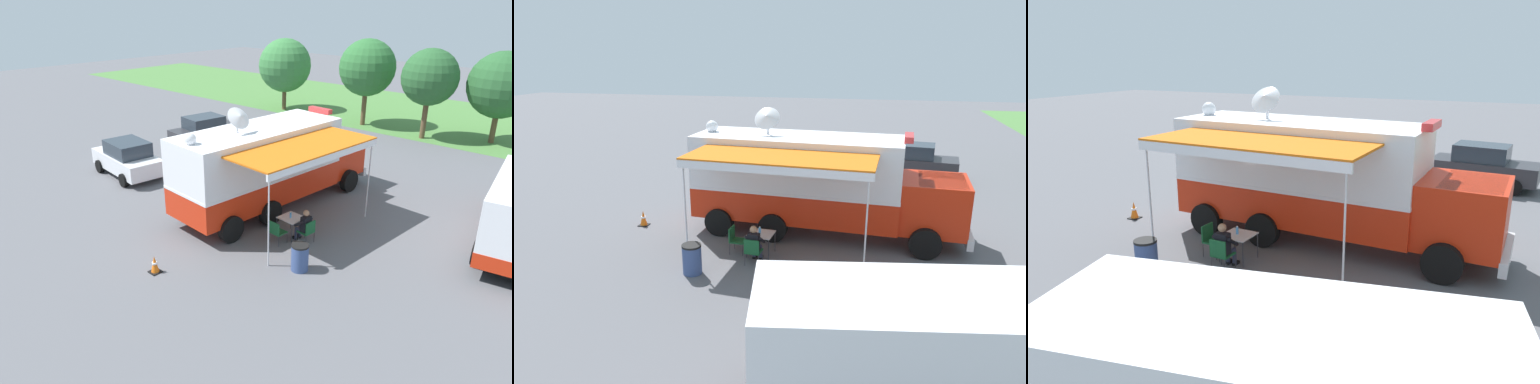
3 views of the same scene
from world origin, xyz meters
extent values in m
plane|color=#5B5B60|center=(0.00, 0.00, 0.00)|extent=(100.00, 100.00, 0.00)
cube|color=silver|center=(-3.27, 1.63, 0.00)|extent=(0.42, 4.80, 0.01)
cube|color=red|center=(0.00, 0.00, 1.15)|extent=(2.95, 7.34, 1.10)
cube|color=white|center=(0.00, 0.00, 2.55)|extent=(2.95, 7.34, 1.70)
cube|color=white|center=(0.00, 0.00, 1.70)|extent=(2.97, 7.36, 0.10)
cube|color=red|center=(0.29, 4.64, 1.45)|extent=(2.43, 2.24, 1.70)
cube|color=#28333D|center=(0.30, 4.84, 1.95)|extent=(2.24, 1.60, 0.70)
cube|color=silver|center=(0.36, 5.77, 0.55)|extent=(2.38, 0.35, 0.36)
cylinder|color=black|center=(-0.97, 4.52, 0.50)|extent=(0.36, 1.02, 1.00)
cylinder|color=black|center=(1.53, 4.36, 0.50)|extent=(0.36, 1.02, 1.00)
cylinder|color=black|center=(-1.28, -0.46, 0.50)|extent=(0.36, 1.02, 1.00)
cylinder|color=black|center=(1.21, -0.62, 0.50)|extent=(0.36, 1.02, 1.00)
cylinder|color=black|center=(-1.41, -2.44, 0.50)|extent=(0.36, 1.02, 1.00)
cylinder|color=black|center=(1.09, -2.59, 0.50)|extent=(0.36, 1.02, 1.00)
cube|color=white|center=(0.00, 0.00, 3.45)|extent=(2.95, 7.34, 0.10)
cube|color=red|center=(0.23, 3.69, 3.62)|extent=(1.12, 0.35, 0.20)
cylinder|color=silver|center=(-0.07, -1.08, 3.73)|extent=(0.10, 0.10, 0.45)
cone|color=silver|center=(0.08, -1.09, 4.13)|extent=(0.77, 0.94, 0.81)
sphere|color=white|center=(-0.20, -3.19, 3.68)|extent=(0.44, 0.44, 0.44)
cube|color=orange|center=(2.35, -0.15, 3.25)|extent=(2.56, 5.89, 0.06)
cube|color=white|center=(3.40, -0.21, 3.11)|extent=(0.44, 5.75, 0.24)
cylinder|color=silver|center=(3.51, 2.51, 1.63)|extent=(0.05, 0.05, 3.25)
cylinder|color=silver|center=(3.17, -2.94, 1.63)|extent=(0.05, 0.05, 3.25)
cube|color=silver|center=(2.36, -0.76, 0.71)|extent=(0.85, 0.85, 0.03)
cylinder|color=#333338|center=(2.01, -0.37, 0.35)|extent=(0.03, 0.03, 0.70)
cylinder|color=#333338|center=(2.75, -0.41, 0.35)|extent=(0.03, 0.03, 0.70)
cylinder|color=#333338|center=(1.97, -1.10, 0.35)|extent=(0.03, 0.03, 0.70)
cylinder|color=#333338|center=(2.70, -1.15, 0.35)|extent=(0.03, 0.03, 0.70)
cylinder|color=#4C99D8|center=(2.34, -0.79, 0.83)|extent=(0.07, 0.07, 0.20)
cylinder|color=white|center=(2.34, -0.79, 0.94)|extent=(0.04, 0.04, 0.02)
cube|color=#19562D|center=(3.06, -0.81, 0.42)|extent=(0.51, 0.51, 0.04)
cube|color=#19562D|center=(3.28, -0.83, 0.65)|extent=(0.07, 0.48, 0.44)
cylinder|color=#333338|center=(2.83, -1.02, 0.21)|extent=(0.02, 0.02, 0.42)
cylinder|color=#333338|center=(2.85, -0.58, 0.21)|extent=(0.02, 0.02, 0.42)
cylinder|color=#333338|center=(3.26, -1.05, 0.21)|extent=(0.02, 0.02, 0.42)
cylinder|color=#333338|center=(3.29, -0.61, 0.21)|extent=(0.02, 0.02, 0.42)
cube|color=#19562D|center=(2.38, -1.51, 0.42)|extent=(0.51, 0.51, 0.04)
cube|color=#19562D|center=(2.37, -1.73, 0.65)|extent=(0.48, 0.07, 0.44)
cylinder|color=#333338|center=(2.18, -1.27, 0.21)|extent=(0.02, 0.02, 0.42)
cylinder|color=#333338|center=(2.62, -1.30, 0.21)|extent=(0.02, 0.02, 0.42)
cylinder|color=#333338|center=(2.15, -1.71, 0.21)|extent=(0.02, 0.02, 0.42)
cylinder|color=#333338|center=(2.59, -1.74, 0.21)|extent=(0.02, 0.02, 0.42)
cube|color=black|center=(3.06, -0.81, 0.72)|extent=(0.26, 0.37, 0.56)
sphere|color=#A37556|center=(3.06, -0.81, 1.14)|extent=(0.22, 0.22, 0.22)
cylinder|color=black|center=(2.92, -1.03, 0.76)|extent=(0.43, 0.12, 0.34)
cylinder|color=black|center=(2.95, -0.57, 0.76)|extent=(0.43, 0.12, 0.34)
cylinder|color=#2D334C|center=(2.87, -0.90, 0.44)|extent=(0.39, 0.15, 0.13)
cylinder|color=#2D334C|center=(2.69, -0.89, 0.21)|extent=(0.11, 0.11, 0.42)
cube|color=black|center=(2.63, -0.89, 0.04)|extent=(0.25, 0.11, 0.07)
cylinder|color=#2D334C|center=(2.89, -0.70, 0.44)|extent=(0.39, 0.15, 0.13)
cylinder|color=#2D334C|center=(2.71, -0.69, 0.21)|extent=(0.11, 0.11, 0.42)
cube|color=black|center=(2.65, -0.69, 0.04)|extent=(0.25, 0.11, 0.07)
cylinder|color=#384C7F|center=(4.07, -2.42, 0.42)|extent=(0.56, 0.56, 0.85)
cylinder|color=black|center=(4.07, -2.42, 0.88)|extent=(0.57, 0.57, 0.06)
cube|color=black|center=(0.80, -5.69, 0.01)|extent=(0.36, 0.36, 0.03)
cone|color=orange|center=(0.80, -5.69, 0.31)|extent=(0.26, 0.26, 0.55)
cylinder|color=white|center=(0.80, -5.69, 0.33)|extent=(0.17, 0.17, 0.06)
cube|color=white|center=(8.87, 3.37, 1.60)|extent=(2.95, 5.48, 2.20)
cylinder|color=black|center=(8.08, 1.78, 0.42)|extent=(0.40, 0.87, 0.84)
cube|color=silver|center=(-7.56, -1.27, 0.70)|extent=(4.36, 2.22, 0.76)
cube|color=#28333D|center=(-7.41, -1.29, 1.42)|extent=(2.25, 1.81, 0.68)
cylinder|color=black|center=(-8.95, -2.03, 0.32)|extent=(0.66, 0.28, 0.64)
cylinder|color=black|center=(-8.77, -0.24, 0.32)|extent=(0.66, 0.28, 0.64)
cylinder|color=black|center=(-6.36, -2.30, 0.32)|extent=(0.66, 0.28, 0.64)
cylinder|color=black|center=(-6.18, -0.51, 0.32)|extent=(0.66, 0.28, 0.64)
cube|color=#2D2D33|center=(-8.62, 4.78, 0.70)|extent=(2.34, 4.40, 0.76)
cube|color=#28333D|center=(-8.64, 4.63, 1.42)|extent=(1.87, 2.29, 0.68)
cylinder|color=black|center=(-9.34, 6.19, 0.32)|extent=(0.30, 0.66, 0.64)
cylinder|color=black|center=(-7.56, 5.95, 0.32)|extent=(0.30, 0.66, 0.64)
cylinder|color=black|center=(-9.69, 3.61, 0.32)|extent=(0.30, 0.66, 0.64)
cylinder|color=black|center=(-7.90, 3.37, 0.32)|extent=(0.30, 0.66, 0.64)
camera|label=1|loc=(11.97, -12.90, 8.10)|focal=32.98mm
camera|label=2|loc=(15.56, 2.50, 6.28)|focal=32.17mm
camera|label=3|loc=(12.82, 5.35, 5.29)|focal=33.97mm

